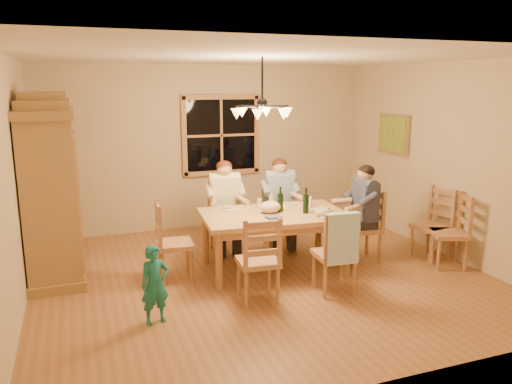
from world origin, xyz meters
name	(u,v)px	position (x,y,z in m)	size (l,w,h in m)	color
floor	(262,276)	(0.00, 0.00, 0.00)	(5.50, 5.50, 0.00)	#966136
ceiling	(262,56)	(0.00, 0.00, 2.70)	(5.50, 5.00, 0.02)	white
wall_back	(209,147)	(0.00, 2.50, 1.35)	(5.50, 0.02, 2.70)	beige
wall_left	(12,187)	(-2.75, 0.00, 1.35)	(0.02, 5.00, 2.70)	beige
wall_right	(446,160)	(2.75, 0.00, 1.35)	(0.02, 5.00, 2.70)	beige
window	(221,135)	(0.20, 2.47, 1.55)	(1.30, 0.06, 1.30)	black
painting	(393,134)	(2.71, 1.20, 1.60)	(0.06, 0.78, 0.64)	olive
chandelier	(262,111)	(0.00, 0.00, 2.08)	(0.77, 0.68, 0.71)	black
armoire	(52,194)	(-2.42, 0.92, 1.06)	(0.66, 1.40, 2.30)	olive
dining_table	(274,221)	(0.24, 0.19, 0.66)	(1.93, 1.27, 0.76)	tan
chair_far_left	(225,231)	(-0.15, 1.09, 0.30)	(0.47, 0.45, 0.99)	#9C6A45
chair_far_right	(279,227)	(0.66, 1.03, 0.30)	(0.47, 0.45, 0.99)	#9C6A45
chair_near_left	(258,274)	(-0.29, -0.64, 0.30)	(0.47, 0.45, 0.99)	#9C6A45
chair_near_right	(334,266)	(0.63, -0.72, 0.30)	(0.47, 0.45, 0.99)	#9C6A45
chair_end_left	(175,256)	(-1.04, 0.29, 0.30)	(0.45, 0.47, 0.99)	#9C6A45
chair_end_right	(362,239)	(1.51, 0.09, 0.30)	(0.45, 0.47, 0.99)	#9C6A45
adult_woman	(225,195)	(-0.15, 1.09, 0.84)	(0.42, 0.45, 0.87)	beige
adult_plaid_man	(279,192)	(0.66, 1.03, 0.84)	(0.42, 0.45, 0.87)	#2F5D83
adult_slate_man	(364,201)	(1.51, 0.09, 0.84)	(0.45, 0.42, 0.87)	#3B415F
towel	(342,239)	(0.61, -0.91, 0.70)	(0.38, 0.10, 0.58)	#ADD6EA
wine_bottle_a	(280,199)	(0.35, 0.24, 0.93)	(0.08, 0.08, 0.33)	black
wine_bottle_b	(306,201)	(0.62, 0.05, 0.93)	(0.08, 0.08, 0.33)	black
plate_woman	(229,209)	(-0.25, 0.58, 0.77)	(0.26, 0.26, 0.02)	white
plate_plaid	(292,206)	(0.59, 0.42, 0.77)	(0.26, 0.26, 0.02)	white
plate_slate	(323,209)	(0.91, 0.12, 0.77)	(0.26, 0.26, 0.02)	white
wine_glass_a	(260,204)	(0.13, 0.44, 0.83)	(0.06, 0.06, 0.14)	silver
wine_glass_b	(310,202)	(0.82, 0.33, 0.83)	(0.06, 0.06, 0.14)	silver
cap	(323,212)	(0.75, -0.17, 0.82)	(0.20, 0.20, 0.11)	tan
napkin	(273,217)	(0.14, -0.04, 0.78)	(0.18, 0.14, 0.03)	#4A5C87
cloth_bundle	(270,207)	(0.19, 0.22, 0.84)	(0.28, 0.22, 0.15)	beige
child	(155,285)	(-1.46, -0.80, 0.41)	(0.30, 0.20, 0.82)	#1B7A7C
chair_spare_front	(448,245)	(2.45, -0.52, 0.30)	(0.56, 0.57, 0.99)	#9C6A45
chair_spare_back	(431,237)	(2.45, -0.17, 0.30)	(0.50, 0.51, 0.99)	#9C6A45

